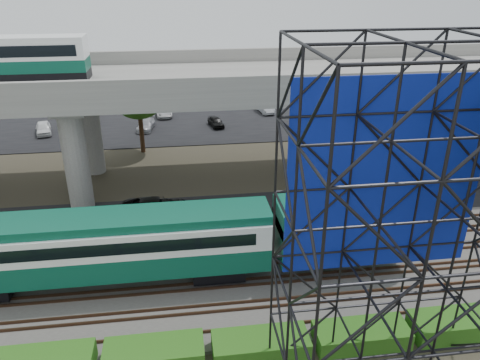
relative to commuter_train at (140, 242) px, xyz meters
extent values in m
plane|color=#474233|center=(4.83, -2.00, -2.88)|extent=(140.00, 140.00, 0.00)
cube|color=slate|center=(4.83, 0.00, -2.78)|extent=(90.00, 12.00, 0.20)
cube|color=black|center=(4.83, 8.50, -2.84)|extent=(90.00, 5.00, 0.08)
cube|color=black|center=(4.83, 32.00, -2.84)|extent=(90.00, 18.00, 0.08)
cube|color=#40596A|center=(4.83, 54.00, -2.87)|extent=(140.00, 40.00, 0.03)
cube|color=#472D1E|center=(4.83, -4.72, -2.60)|extent=(90.00, 0.08, 0.16)
cube|color=#472D1E|center=(4.83, -3.28, -2.60)|extent=(90.00, 0.08, 0.16)
cube|color=#472D1E|center=(4.83, -2.72, -2.60)|extent=(90.00, 0.08, 0.16)
cube|color=#472D1E|center=(4.83, -1.28, -2.60)|extent=(90.00, 0.08, 0.16)
cube|color=#472D1E|center=(4.83, -0.72, -2.60)|extent=(90.00, 0.08, 0.16)
cube|color=#472D1E|center=(4.83, 0.72, -2.60)|extent=(90.00, 0.08, 0.16)
cube|color=#472D1E|center=(4.83, 1.28, -2.60)|extent=(90.00, 0.08, 0.16)
cube|color=#472D1E|center=(4.83, 2.72, -2.60)|extent=(90.00, 0.08, 0.16)
cube|color=#472D1E|center=(4.83, 3.28, -2.60)|extent=(90.00, 0.08, 0.16)
cube|color=#472D1E|center=(4.83, 4.72, -2.60)|extent=(90.00, 0.08, 0.16)
cube|color=black|center=(4.38, 0.00, -2.07)|extent=(3.00, 2.20, 0.90)
cube|color=#0B503B|center=(-2.12, 0.00, -0.92)|extent=(19.00, 3.00, 1.40)
cube|color=white|center=(-2.12, 0.00, 0.53)|extent=(19.00, 3.00, 1.50)
cube|color=#0B503B|center=(-2.12, 0.00, 1.53)|extent=(19.00, 2.60, 0.50)
cube|color=black|center=(-1.12, 0.00, 0.58)|extent=(15.00, 3.06, 0.70)
cube|color=#0B503B|center=(11.88, 0.00, 0.08)|extent=(8.00, 3.00, 3.40)
cube|color=#9E9B93|center=(4.83, 14.00, 5.72)|extent=(80.00, 12.00, 1.20)
cube|color=#9E9B93|center=(4.83, 8.25, 6.87)|extent=(80.00, 0.50, 1.10)
cube|color=#9E9B93|center=(4.83, 19.75, 6.87)|extent=(80.00, 0.50, 1.10)
cylinder|color=#9E9B93|center=(-5.17, 10.50, 1.12)|extent=(1.80, 1.80, 8.00)
cylinder|color=#9E9B93|center=(-5.17, 17.50, 1.12)|extent=(1.80, 1.80, 8.00)
cube|color=#9E9B93|center=(-5.17, 14.00, 4.82)|extent=(2.40, 9.00, 0.60)
cylinder|color=#9E9B93|center=(14.83, 10.50, 1.12)|extent=(1.80, 1.80, 8.00)
cylinder|color=#9E9B93|center=(14.83, 17.50, 1.12)|extent=(1.80, 1.80, 8.00)
cube|color=#9E9B93|center=(14.83, 14.00, 4.82)|extent=(2.40, 9.00, 0.60)
cube|color=black|center=(-9.99, 14.00, 6.67)|extent=(12.00, 2.50, 0.70)
cube|color=#0B503B|center=(-9.99, 14.00, 7.47)|extent=(12.00, 2.50, 0.90)
cube|color=white|center=(-9.99, 14.00, 8.57)|extent=(12.00, 2.50, 1.30)
cube|color=black|center=(-9.99, 14.00, 8.62)|extent=(11.00, 2.56, 0.80)
cube|color=#0D2199|center=(10.63, -6.95, 6.42)|extent=(8.10, 0.08, 8.25)
cube|color=#265814|center=(0.83, -6.30, -2.31)|extent=(4.60, 1.80, 1.15)
cube|color=#265814|center=(5.83, -6.30, -2.37)|extent=(4.60, 1.80, 1.03)
cube|color=#265814|center=(10.83, -6.30, -2.38)|extent=(4.60, 1.80, 1.01)
cube|color=#265814|center=(15.83, -6.30, -2.32)|extent=(4.60, 1.80, 1.12)
cylinder|color=#382314|center=(18.83, 10.50, -0.48)|extent=(0.44, 0.44, 4.80)
ellipsoid|color=#265814|center=(18.83, 10.50, 2.72)|extent=(4.94, 4.94, 4.18)
cylinder|color=#382314|center=(-1.17, 22.00, -0.48)|extent=(0.44, 0.44, 4.80)
ellipsoid|color=#265814|center=(-1.17, 22.00, 2.72)|extent=(4.94, 4.94, 4.18)
imported|color=black|center=(0.60, 7.96, -2.07)|extent=(5.46, 2.87, 1.46)
imported|color=white|center=(-12.38, 29.00, -2.16)|extent=(2.42, 4.05, 1.29)
imported|color=#ACB1B4|center=(-8.37, 34.00, -2.25)|extent=(1.96, 3.56, 1.11)
imported|color=#A5A6AC|center=(-1.18, 29.00, -2.23)|extent=(2.18, 4.15, 1.15)
imported|color=silver|center=(0.78, 34.00, -2.25)|extent=(2.17, 4.13, 1.11)
imported|color=black|center=(6.82, 29.00, -2.25)|extent=(1.98, 3.47, 1.11)
imported|color=#AAADB2|center=(13.54, 34.00, -2.15)|extent=(2.04, 4.15, 1.31)
imported|color=white|center=(17.53, 29.00, -2.19)|extent=(1.94, 4.33, 1.23)
imported|color=#989B9F|center=(22.72, 34.00, -2.21)|extent=(2.00, 4.30, 1.19)
camera|label=1|loc=(2.57, -23.00, 14.08)|focal=35.00mm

